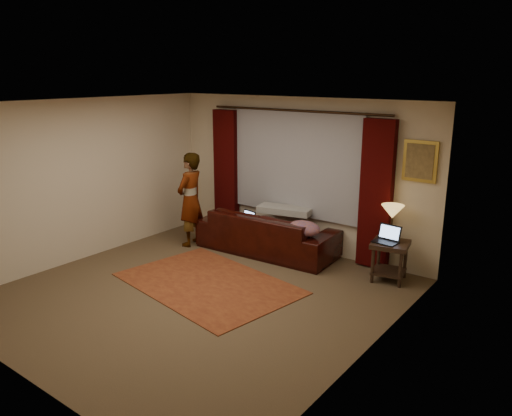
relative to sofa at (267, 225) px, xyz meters
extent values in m
cube|color=brown|center=(0.24, -1.96, -0.49)|extent=(5.00, 5.00, 0.01)
cube|color=silver|center=(0.24, -1.96, 2.11)|extent=(5.00, 5.00, 0.02)
cube|color=beige|center=(0.24, 0.54, 0.81)|extent=(5.00, 0.02, 2.60)
cube|color=beige|center=(0.24, -4.46, 0.81)|extent=(5.00, 0.02, 2.60)
cube|color=beige|center=(-2.26, -1.96, 0.81)|extent=(0.02, 5.00, 2.60)
cube|color=beige|center=(2.74, -1.96, 0.81)|extent=(0.02, 5.00, 2.60)
cube|color=#96969E|center=(0.24, 0.48, 1.01)|extent=(2.50, 0.05, 1.80)
cube|color=#310303|center=(-1.26, 0.43, 0.69)|extent=(0.50, 0.14, 2.30)
cube|color=#310303|center=(1.74, 0.43, 0.69)|extent=(0.50, 0.14, 2.30)
cylinder|color=black|center=(0.24, 0.43, 1.89)|extent=(0.04, 0.04, 3.40)
cube|color=gold|center=(2.34, 0.51, 1.26)|extent=(0.50, 0.04, 0.60)
imported|color=black|center=(0.00, 0.00, 0.00)|extent=(2.46, 1.18, 0.97)
cube|color=#9A9892|center=(0.18, 0.27, 0.49)|extent=(0.98, 0.56, 0.11)
ellipsoid|color=#82515E|center=(0.82, -0.14, 0.12)|extent=(0.66, 0.59, 0.23)
cube|color=brown|center=(0.11, -1.62, -0.48)|extent=(2.81, 2.11, 0.01)
cube|color=black|center=(2.15, 0.10, -0.19)|extent=(0.61, 0.61, 0.59)
imported|color=#9A9892|center=(-1.30, -0.50, 0.34)|extent=(0.55, 0.55, 1.66)
camera|label=1|loc=(4.73, -6.56, 2.49)|focal=35.00mm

